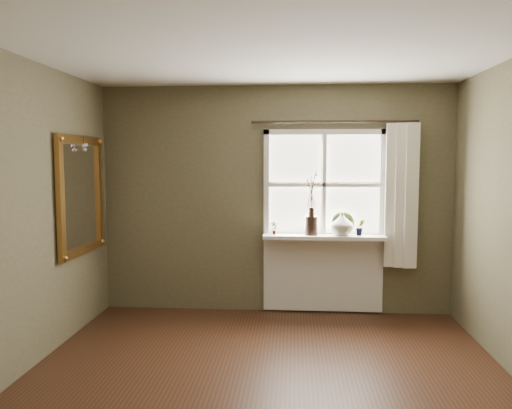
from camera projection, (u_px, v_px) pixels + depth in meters
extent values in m
plane|color=#371D11|center=(263.00, 404.00, 3.60)|extent=(4.50, 4.50, 0.00)
plane|color=silver|center=(264.00, 35.00, 3.37)|extent=(4.50, 4.50, 0.00)
cube|color=brown|center=(275.00, 200.00, 5.77)|extent=(4.00, 0.10, 2.60)
cube|color=brown|center=(205.00, 353.00, 1.20)|extent=(4.00, 0.10, 2.60)
cube|color=white|center=(323.00, 236.00, 5.68)|extent=(1.36, 0.06, 0.06)
cube|color=white|center=(325.00, 132.00, 5.58)|extent=(1.36, 0.06, 0.06)
cube|color=white|center=(266.00, 184.00, 5.68)|extent=(0.06, 0.06, 1.24)
cube|color=white|center=(382.00, 185.00, 5.58)|extent=(0.06, 0.06, 1.24)
cube|color=white|center=(324.00, 185.00, 5.63)|extent=(1.24, 0.05, 0.04)
cube|color=white|center=(324.00, 185.00, 5.63)|extent=(0.04, 0.05, 1.12)
cube|color=white|center=(295.00, 158.00, 5.65)|extent=(0.59, 0.01, 0.53)
cube|color=white|center=(353.00, 158.00, 5.60)|extent=(0.59, 0.01, 0.53)
cube|color=white|center=(295.00, 210.00, 5.71)|extent=(0.59, 0.01, 0.53)
cube|color=white|center=(352.00, 211.00, 5.66)|extent=(0.59, 0.01, 0.53)
cube|color=white|center=(324.00, 237.00, 5.58)|extent=(1.36, 0.26, 0.04)
cube|color=white|center=(323.00, 273.00, 5.73)|extent=(1.36, 0.04, 0.88)
cylinder|color=black|center=(311.00, 225.00, 5.58)|extent=(0.15, 0.15, 0.21)
imported|color=beige|center=(342.00, 224.00, 5.56)|extent=(0.32, 0.32, 0.26)
torus|color=#2D421D|center=(343.00, 226.00, 5.60)|extent=(0.28, 0.16, 0.27)
imported|color=#2D421D|center=(274.00, 228.00, 5.62)|extent=(0.09, 0.07, 0.15)
imported|color=#2D421D|center=(360.00, 227.00, 5.54)|extent=(0.11, 0.09, 0.18)
cube|color=silver|center=(401.00, 196.00, 5.49)|extent=(0.36, 0.12, 1.59)
cylinder|color=black|center=(334.00, 122.00, 5.51)|extent=(1.84, 0.03, 0.03)
cube|color=white|center=(80.00, 195.00, 5.10)|extent=(0.02, 0.84, 1.04)
cube|color=olive|center=(80.00, 140.00, 5.05)|extent=(0.05, 1.02, 0.09)
cube|color=olive|center=(83.00, 250.00, 5.15)|extent=(0.05, 1.02, 0.09)
cube|color=olive|center=(60.00, 199.00, 4.64)|extent=(0.05, 0.09, 1.04)
cube|color=olive|center=(99.00, 192.00, 5.56)|extent=(0.05, 0.09, 1.04)
sphere|color=silver|center=(83.00, 146.00, 5.02)|extent=(0.04, 0.04, 0.04)
sphere|color=silver|center=(85.00, 150.00, 5.06)|extent=(0.04, 0.04, 0.04)
sphere|color=silver|center=(86.00, 145.00, 5.08)|extent=(0.04, 0.04, 0.04)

